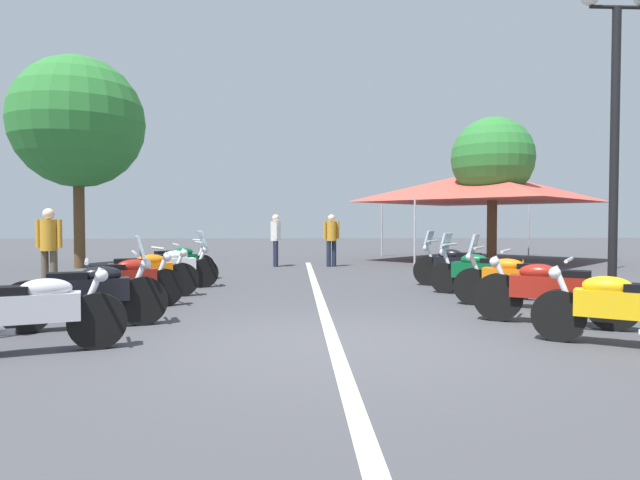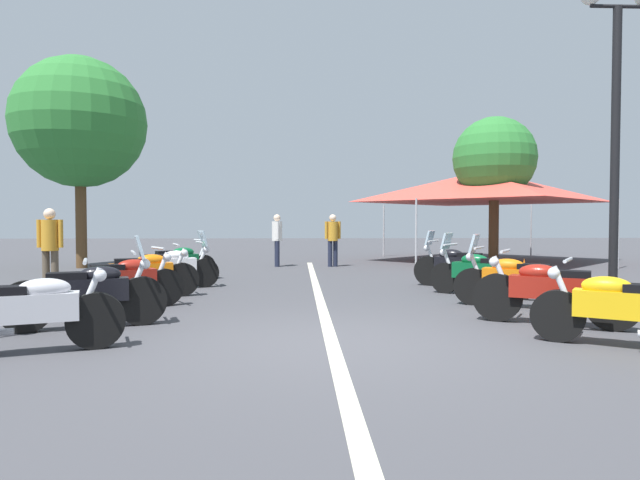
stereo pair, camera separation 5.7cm
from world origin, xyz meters
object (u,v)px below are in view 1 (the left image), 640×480
object	(u,v)px
motorcycle_left_row_2	(123,282)
event_tent	(482,187)
bystander_2	(331,236)
motorcycle_right_row_2	(517,280)
street_lamp_twin_globe	(615,91)
motorcycle_left_row_4	(168,267)
motorcycle_right_row_1	(551,291)
motorcycle_right_row_0	(623,308)
bystander_3	(276,236)
motorcycle_left_row_3	(142,274)
bystander_1	(49,243)
motorcycle_right_row_4	(457,265)
traffic_cone_1	(523,273)
roadside_tree_0	(493,159)
traffic_cone_0	(539,279)
roadside_tree_1	(78,123)
motorcycle_left_row_1	(89,293)
motorcycle_right_row_3	(481,272)
motorcycle_left_row_0	(29,312)
motorcycle_left_row_5	(176,262)

from	to	relation	value
motorcycle_left_row_2	event_tent	distance (m)	14.00
bystander_2	motorcycle_right_row_2	bearing A→B (deg)	178.56
street_lamp_twin_globe	motorcycle_left_row_4	bearing A→B (deg)	70.81
motorcycle_right_row_1	motorcycle_left_row_4	bearing A→B (deg)	-4.01
motorcycle_right_row_1	motorcycle_right_row_2	world-z (taller)	motorcycle_right_row_2
motorcycle_right_row_0	bystander_3	size ratio (longest dim) A/B	1.06
motorcycle_left_row_3	motorcycle_right_row_2	distance (m)	6.57
motorcycle_left_row_3	motorcycle_right_row_2	size ratio (longest dim) A/B	1.06
motorcycle_left_row_3	bystander_1	size ratio (longest dim) A/B	1.20
motorcycle_right_row_4	motorcycle_right_row_0	bearing A→B (deg)	124.86
motorcycle_right_row_1	traffic_cone_1	world-z (taller)	motorcycle_right_row_1
motorcycle_right_row_4	roadside_tree_0	size ratio (longest dim) A/B	0.36
traffic_cone_1	bystander_2	world-z (taller)	bystander_2
traffic_cone_1	traffic_cone_0	bearing A→B (deg)	170.74
bystander_1	roadside_tree_0	distance (m)	13.32
motorcycle_right_row_4	roadside_tree_1	xyz separation A→B (m)	(5.28, 10.00, 3.92)
motorcycle_right_row_2	roadside_tree_1	bearing A→B (deg)	-7.62
motorcycle_left_row_1	bystander_2	distance (m)	10.51
motorcycle_right_row_0	motorcycle_right_row_3	xyz separation A→B (m)	(4.26, 0.13, 0.01)
motorcycle_left_row_4	bystander_1	bearing A→B (deg)	167.84
motorcycle_left_row_2	roadside_tree_0	world-z (taller)	roadside_tree_0
motorcycle_left_row_0	event_tent	world-z (taller)	event_tent
motorcycle_left_row_0	traffic_cone_1	distance (m)	9.60
motorcycle_left_row_5	roadside_tree_1	size ratio (longest dim) A/B	0.27
street_lamp_twin_globe	motorcycle_right_row_1	bearing A→B (deg)	130.98
motorcycle_right_row_0	motorcycle_right_row_4	distance (m)	5.66
street_lamp_twin_globe	event_tent	world-z (taller)	street_lamp_twin_globe
event_tent	motorcycle_left_row_4	bearing A→B (deg)	129.17
motorcycle_left_row_2	traffic_cone_1	world-z (taller)	motorcycle_left_row_2
street_lamp_twin_globe	roadside_tree_0	bearing A→B (deg)	-7.88
roadside_tree_0	event_tent	size ratio (longest dim) A/B	0.71
motorcycle_right_row_0	event_tent	xyz separation A→B (m)	(13.12, -2.94, 2.20)
motorcycle_right_row_0	roadside_tree_0	bearing A→B (deg)	-70.37
roadside_tree_0	roadside_tree_1	size ratio (longest dim) A/B	0.76
bystander_2	bystander_1	bearing A→B (deg)	116.48
traffic_cone_1	event_tent	bearing A→B (deg)	-12.55
motorcycle_left_row_0	motorcycle_right_row_1	distance (m)	6.43
street_lamp_twin_globe	roadside_tree_1	size ratio (longest dim) A/B	0.82
roadside_tree_0	motorcycle_left_row_3	bearing A→B (deg)	128.98
bystander_1	traffic_cone_0	bearing A→B (deg)	89.09
event_tent	motorcycle_right_row_4	bearing A→B (deg)	157.38
motorcycle_left_row_1	street_lamp_twin_globe	world-z (taller)	street_lamp_twin_globe
motorcycle_right_row_3	bystander_1	distance (m)	8.50
motorcycle_right_row_4	street_lamp_twin_globe	xyz separation A→B (m)	(-2.80, -1.75, 3.07)
traffic_cone_0	motorcycle_right_row_4	bearing A→B (deg)	46.16
traffic_cone_0	traffic_cone_1	world-z (taller)	same
motorcycle_left_row_1	street_lamp_twin_globe	distance (m)	8.64
motorcycle_left_row_2	roadside_tree_1	distance (m)	9.70
motorcycle_left_row_3	bystander_2	distance (m)	7.98
motorcycle_right_row_2	roadside_tree_0	distance (m)	9.80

